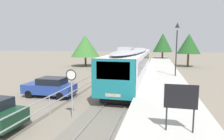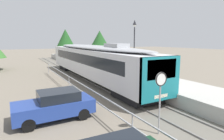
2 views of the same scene
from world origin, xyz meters
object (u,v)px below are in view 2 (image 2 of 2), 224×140
commuter_train (92,60)px  speed_limit_sign (161,88)px  platform_lamp_mid_platform (134,36)px  parked_hatchback_blue (55,105)px

commuter_train → speed_limit_sign: size_ratio=7.34×
speed_limit_sign → commuter_train: bearing=81.2°
platform_lamp_mid_platform → parked_hatchback_blue: size_ratio=1.33×
platform_lamp_mid_platform → speed_limit_sign: (-6.37, -10.92, -2.50)m
platform_lamp_mid_platform → parked_hatchback_blue: 12.87m
platform_lamp_mid_platform → speed_limit_sign: bearing=-120.3°
commuter_train → speed_limit_sign: (-1.88, -12.10, -0.02)m
commuter_train → platform_lamp_mid_platform: 5.26m
parked_hatchback_blue → platform_lamp_mid_platform: bearing=35.2°
commuter_train → platform_lamp_mid_platform: (4.49, -1.18, 2.47)m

